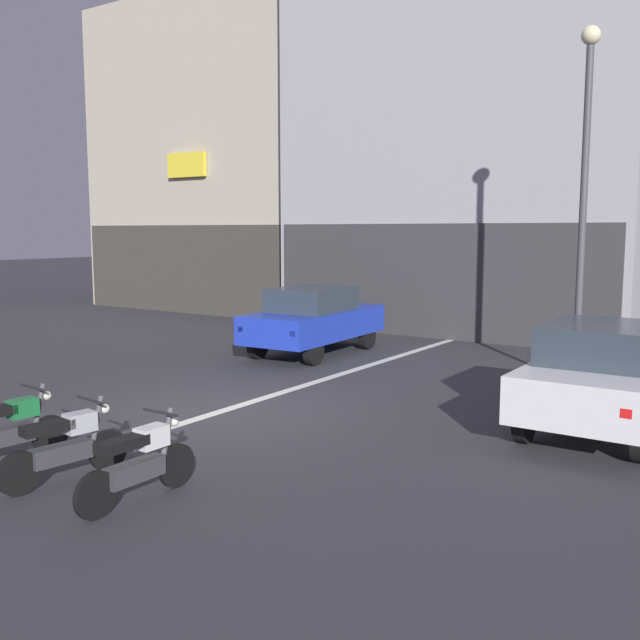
% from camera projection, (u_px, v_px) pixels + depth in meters
% --- Properties ---
extents(ground_plane, '(120.00, 120.00, 0.00)m').
position_uv_depth(ground_plane, '(216.00, 413.00, 11.74)').
color(ground_plane, '#333338').
extents(lane_centre_line, '(0.20, 18.00, 0.01)m').
position_uv_depth(lane_centre_line, '(390.00, 359.00, 16.67)').
color(lane_centre_line, silver).
rests_on(lane_centre_line, ground).
extents(building_corner_left, '(10.55, 8.74, 11.52)m').
position_uv_depth(building_corner_left, '(258.00, 163.00, 28.83)').
color(building_corner_left, '#B2A893').
rests_on(building_corner_left, ground).
extents(building_mid_block, '(10.53, 9.69, 20.12)m').
position_uv_depth(building_mid_block, '(500.00, 10.00, 22.70)').
color(building_mid_block, '#9E9EA3').
rests_on(building_mid_block, ground).
extents(car_blue_crossing_near, '(1.96, 4.18, 1.64)m').
position_uv_depth(car_blue_crossing_near, '(314.00, 318.00, 17.25)').
color(car_blue_crossing_near, black).
rests_on(car_blue_crossing_near, ground).
extents(car_white_parked_kerbside, '(1.78, 4.11, 1.64)m').
position_uv_depth(car_white_parked_kerbside, '(604.00, 373.00, 10.61)').
color(car_white_parked_kerbside, black).
rests_on(car_white_parked_kerbside, ground).
extents(street_lamp, '(0.36, 0.36, 6.79)m').
position_uv_depth(street_lamp, '(585.00, 171.00, 13.46)').
color(street_lamp, '#47474C').
rests_on(street_lamp, ground).
extents(motorcycle_green_row_leftmost, '(0.55, 1.67, 0.98)m').
position_uv_depth(motorcycle_green_row_leftmost, '(9.00, 429.00, 9.16)').
color(motorcycle_green_row_leftmost, black).
rests_on(motorcycle_green_row_leftmost, ground).
extents(motorcycle_silver_row_left_mid, '(0.55, 1.67, 0.98)m').
position_uv_depth(motorcycle_silver_row_left_mid, '(66.00, 445.00, 8.47)').
color(motorcycle_silver_row_left_mid, black).
rests_on(motorcycle_silver_row_left_mid, ground).
extents(motorcycle_white_row_centre, '(0.55, 1.67, 0.98)m').
position_uv_depth(motorcycle_white_row_centre, '(139.00, 462.00, 7.85)').
color(motorcycle_white_row_centre, black).
rests_on(motorcycle_white_row_centre, ground).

